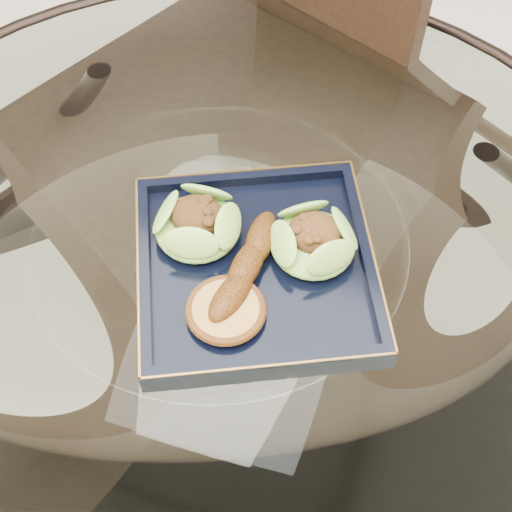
# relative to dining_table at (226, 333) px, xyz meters

# --- Properties ---
(ground) EXTENTS (4.00, 4.00, 0.00)m
(ground) POSITION_rel_dining_table_xyz_m (0.00, 0.00, -0.60)
(ground) COLOR silver
(ground) RESTS_ON ground
(dining_table) EXTENTS (1.13, 1.13, 0.77)m
(dining_table) POSITION_rel_dining_table_xyz_m (0.00, 0.00, 0.00)
(dining_table) COLOR white
(dining_table) RESTS_ON ground
(dining_chair) EXTENTS (0.56, 0.56, 0.97)m
(dining_chair) POSITION_rel_dining_table_xyz_m (-0.07, 0.40, -0.06)
(dining_chair) COLOR black
(dining_chair) RESTS_ON ground
(navy_plate) EXTENTS (0.35, 0.35, 0.02)m
(navy_plate) POSITION_rel_dining_table_xyz_m (0.04, 0.00, 0.17)
(navy_plate) COLOR black
(navy_plate) RESTS_ON dining_table
(lettuce_wrap_left) EXTENTS (0.13, 0.13, 0.04)m
(lettuce_wrap_left) POSITION_rel_dining_table_xyz_m (-0.04, 0.02, 0.20)
(lettuce_wrap_left) COLOR olive
(lettuce_wrap_left) RESTS_ON navy_plate
(lettuce_wrap_right) EXTENTS (0.12, 0.12, 0.04)m
(lettuce_wrap_right) POSITION_rel_dining_table_xyz_m (0.10, 0.04, 0.20)
(lettuce_wrap_right) COLOR #56952B
(lettuce_wrap_right) RESTS_ON navy_plate
(roasted_plantain) EXTENTS (0.05, 0.16, 0.03)m
(roasted_plantain) POSITION_rel_dining_table_xyz_m (0.04, -0.01, 0.20)
(roasted_plantain) COLOR #62310A
(roasted_plantain) RESTS_ON navy_plate
(crumb_patty) EXTENTS (0.09, 0.09, 0.01)m
(crumb_patty) POSITION_rel_dining_table_xyz_m (0.03, -0.07, 0.19)
(crumb_patty) COLOR #B1883B
(crumb_patty) RESTS_ON navy_plate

